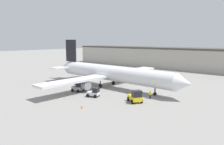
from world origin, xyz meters
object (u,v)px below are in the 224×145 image
(ground_crew_worker, at_px, (150,94))
(safety_cone_near, at_px, (82,107))
(baggage_tug, at_px, (135,97))
(pushback_tug, at_px, (94,93))
(belt_loader_truck, at_px, (79,87))
(safety_cone_far, at_px, (69,94))
(airplane, at_px, (109,73))

(ground_crew_worker, bearing_deg, safety_cone_near, 151.19)
(baggage_tug, bearing_deg, pushback_tug, -132.13)
(belt_loader_truck, bearing_deg, pushback_tug, -21.83)
(ground_crew_worker, bearing_deg, pushback_tug, 118.25)
(ground_crew_worker, xyz_separation_m, pushback_tug, (-9.69, -6.22, -0.01))
(ground_crew_worker, xyz_separation_m, baggage_tug, (-0.86, -3.98, 0.20))
(pushback_tug, bearing_deg, safety_cone_far, -168.16)
(pushback_tug, height_order, safety_cone_far, pushback_tug)
(ground_crew_worker, relative_size, safety_cone_far, 3.13)
(baggage_tug, distance_m, belt_loader_truck, 15.09)
(airplane, distance_m, ground_crew_worker, 14.69)
(ground_crew_worker, distance_m, pushback_tug, 11.52)
(ground_crew_worker, xyz_separation_m, safety_cone_near, (-5.89, -13.00, -0.64))
(belt_loader_truck, xyz_separation_m, safety_cone_near, (10.03, -8.00, -0.78))
(airplane, xyz_separation_m, safety_cone_far, (-0.33, -12.44, -3.18))
(belt_loader_truck, height_order, safety_cone_far, belt_loader_truck)
(safety_cone_far, bearing_deg, airplane, 88.49)
(pushback_tug, bearing_deg, belt_loader_truck, 150.49)
(airplane, relative_size, safety_cone_far, 75.67)
(baggage_tug, relative_size, safety_cone_far, 6.58)
(ground_crew_worker, distance_m, safety_cone_far, 16.94)
(airplane, distance_m, pushback_tug, 10.94)
(safety_cone_near, bearing_deg, airplane, 116.28)
(airplane, height_order, ground_crew_worker, airplane)
(airplane, distance_m, baggage_tug, 15.33)
(baggage_tug, xyz_separation_m, safety_cone_near, (-5.03, -9.02, -0.84))
(airplane, relative_size, ground_crew_worker, 24.20)
(ground_crew_worker, xyz_separation_m, belt_loader_truck, (-15.92, -5.01, 0.14))
(pushback_tug, xyz_separation_m, safety_cone_near, (3.80, -6.78, -0.63))
(ground_crew_worker, distance_m, baggage_tug, 4.07)
(ground_crew_worker, height_order, baggage_tug, baggage_tug)
(ground_crew_worker, relative_size, baggage_tug, 0.48)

